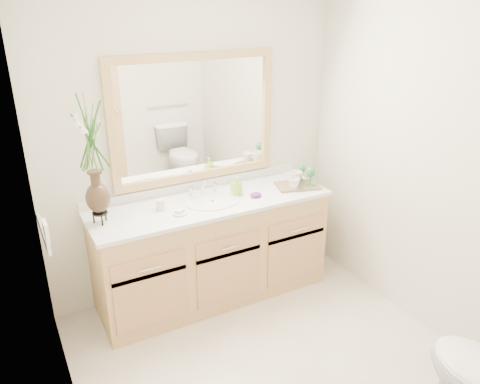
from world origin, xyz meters
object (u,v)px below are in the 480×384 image
flower_vase (92,149)px  soap_bottle (236,187)px  tray (297,186)px  tumbler (160,205)px

flower_vase → soap_bottle: bearing=-0.2°
flower_vase → tray: (1.56, -0.09, -0.52)m
tumbler → tray: tumbler is taller
flower_vase → tumbler: bearing=1.7°
flower_vase → soap_bottle: size_ratio=5.59×
flower_vase → tumbler: flower_vase is taller
soap_bottle → tumbler: bearing=176.0°
tray → tumbler: bearing=-169.1°
tumbler → soap_bottle: (0.61, -0.02, 0.03)m
tumbler → soap_bottle: bearing=-1.6°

